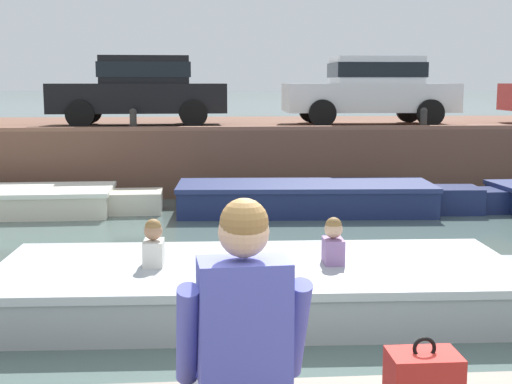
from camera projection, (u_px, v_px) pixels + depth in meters
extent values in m
plane|color=#4C605B|center=(264.00, 269.00, 9.10)|extent=(400.00, 400.00, 0.00)
cube|color=brown|center=(234.00, 151.00, 17.46)|extent=(60.00, 6.00, 1.39)
cube|color=brown|center=(240.00, 128.00, 14.51)|extent=(60.00, 0.24, 0.08)
cube|color=silver|center=(137.00, 202.00, 13.05)|extent=(0.94, 0.87, 0.39)
cube|color=navy|center=(305.00, 200.00, 12.95)|extent=(4.62, 1.71, 0.47)
cube|color=navy|center=(454.00, 200.00, 13.02)|extent=(0.95, 0.86, 0.47)
cube|color=navy|center=(305.00, 185.00, 12.91)|extent=(4.69, 1.77, 0.08)
cube|color=brown|center=(286.00, 191.00, 12.92)|extent=(0.31, 1.34, 0.06)
cube|color=navy|center=(479.00, 201.00, 13.10)|extent=(0.88, 0.79, 0.41)
cube|color=#93999E|center=(257.00, 291.00, 7.41)|extent=(5.35, 2.24, 0.42)
cube|color=#B1B7BD|center=(257.00, 268.00, 7.38)|extent=(5.41, 2.30, 0.08)
cube|color=brown|center=(218.00, 278.00, 7.37)|extent=(0.29, 1.89, 0.06)
cube|color=#8C669E|center=(333.00, 259.00, 7.40)|extent=(0.21, 0.33, 0.44)
sphere|color=tan|center=(333.00, 229.00, 7.35)|extent=(0.19, 0.19, 0.19)
sphere|color=olive|center=(334.00, 225.00, 7.35)|extent=(0.17, 0.17, 0.17)
cube|color=silver|center=(154.00, 261.00, 7.31)|extent=(0.21, 0.33, 0.44)
sphere|color=#A37556|center=(153.00, 231.00, 7.26)|extent=(0.19, 0.19, 0.19)
sphere|color=olive|center=(153.00, 227.00, 7.26)|extent=(0.17, 0.17, 0.17)
cube|color=black|center=(138.00, 98.00, 15.97)|extent=(3.93, 1.97, 0.64)
cube|color=black|center=(145.00, 70.00, 15.89)|extent=(2.00, 1.67, 0.60)
cube|color=black|center=(145.00, 70.00, 15.89)|extent=(2.08, 1.71, 0.33)
cylinder|color=black|center=(80.00, 114.00, 14.97)|extent=(0.61, 0.21, 0.60)
cylinder|color=black|center=(89.00, 111.00, 16.77)|extent=(0.61, 0.21, 0.60)
cylinder|color=black|center=(193.00, 114.00, 15.27)|extent=(0.61, 0.21, 0.60)
cylinder|color=black|center=(191.00, 110.00, 17.06)|extent=(0.61, 0.21, 0.60)
cube|color=white|center=(368.00, 98.00, 16.36)|extent=(3.88, 1.79, 0.64)
cube|color=white|center=(376.00, 70.00, 16.28)|extent=(1.95, 1.55, 0.60)
cube|color=black|center=(376.00, 70.00, 16.28)|extent=(2.03, 1.58, 0.33)
cylinder|color=black|center=(322.00, 113.00, 15.48)|extent=(0.60, 0.19, 0.60)
cylinder|color=black|center=(311.00, 110.00, 17.21)|extent=(0.60, 0.19, 0.60)
cylinder|color=black|center=(430.00, 113.00, 15.61)|extent=(0.60, 0.19, 0.60)
cylinder|color=black|center=(409.00, 110.00, 17.35)|extent=(0.60, 0.19, 0.60)
cylinder|color=#2D2B28|center=(133.00, 122.00, 14.46)|extent=(0.14, 0.14, 0.35)
sphere|color=#2D2B28|center=(133.00, 112.00, 14.43)|extent=(0.15, 0.15, 0.15)
cylinder|color=#2D2B28|center=(424.00, 120.00, 14.91)|extent=(0.14, 0.14, 0.35)
sphere|color=#2D2B28|center=(424.00, 111.00, 14.88)|extent=(0.15, 0.15, 0.15)
cube|color=#4C51B2|center=(244.00, 324.00, 2.81)|extent=(0.38, 0.25, 0.52)
cylinder|color=#4C51B2|center=(296.00, 329.00, 2.90)|extent=(0.11, 0.29, 0.47)
cylinder|color=#4C51B2|center=(188.00, 335.00, 2.83)|extent=(0.11, 0.29, 0.47)
sphere|color=tan|center=(244.00, 232.00, 2.75)|extent=(0.20, 0.20, 0.20)
sphere|color=olive|center=(244.00, 222.00, 2.74)|extent=(0.19, 0.19, 0.19)
torus|color=black|center=(424.00, 348.00, 2.82)|extent=(0.10, 0.02, 0.10)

